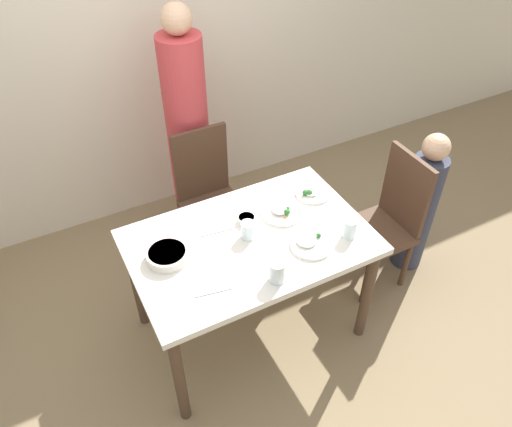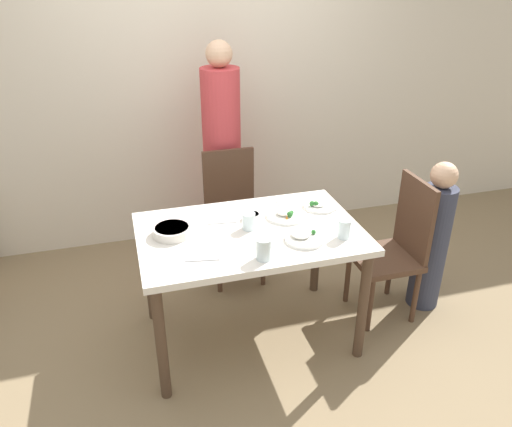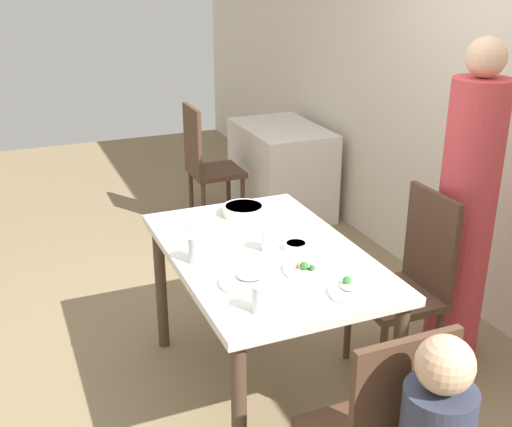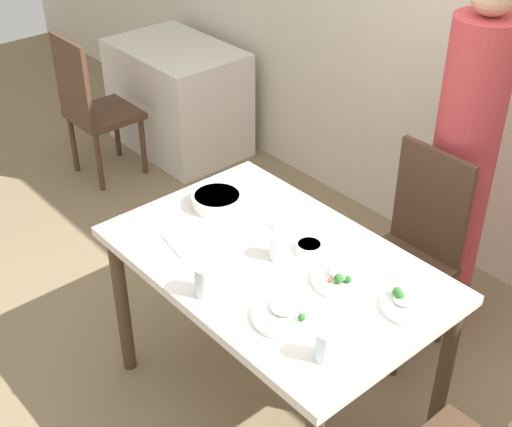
{
  "view_description": "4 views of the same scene",
  "coord_description": "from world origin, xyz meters",
  "px_view_note": "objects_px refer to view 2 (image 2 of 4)",
  "views": [
    {
      "loc": [
        -0.87,
        -1.72,
        2.65
      ],
      "look_at": [
        0.02,
        -0.04,
        0.98
      ],
      "focal_mm": 35.0,
      "sensor_mm": 36.0,
      "label": 1
    },
    {
      "loc": [
        -0.67,
        -2.45,
        2.17
      ],
      "look_at": [
        0.03,
        -0.02,
        0.89
      ],
      "focal_mm": 35.0,
      "sensor_mm": 36.0,
      "label": 2
    },
    {
      "loc": [
        2.44,
        -1.06,
        2.03
      ],
      "look_at": [
        -0.06,
        -0.02,
        0.94
      ],
      "focal_mm": 45.0,
      "sensor_mm": 36.0,
      "label": 3
    },
    {
      "loc": [
        1.58,
        -1.47,
        2.41
      ],
      "look_at": [
        -0.14,
        0.02,
        0.9
      ],
      "focal_mm": 50.0,
      "sensor_mm": 36.0,
      "label": 4
    }
  ],
  "objects_px": {
    "chair_adult_spot": "(233,213)",
    "plate_rice_adult": "(286,215)",
    "person_adult": "(222,162)",
    "person_child": "(432,241)",
    "chair_child_spot": "(396,246)",
    "glass_water_tall": "(248,221)",
    "bowl_curry": "(172,231)"
  },
  "relations": [
    {
      "from": "person_adult",
      "to": "person_child",
      "type": "xyz_separation_m",
      "value": [
        1.19,
        -1.07,
        -0.29
      ]
    },
    {
      "from": "chair_child_spot",
      "to": "glass_water_tall",
      "type": "relative_size",
      "value": 9.56
    },
    {
      "from": "chair_child_spot",
      "to": "glass_water_tall",
      "type": "height_order",
      "value": "chair_child_spot"
    },
    {
      "from": "chair_child_spot",
      "to": "glass_water_tall",
      "type": "distance_m",
      "value": 1.05
    },
    {
      "from": "person_child",
      "to": "plate_rice_adult",
      "type": "bearing_deg",
      "value": 173.98
    },
    {
      "from": "person_adult",
      "to": "plate_rice_adult",
      "type": "distance_m",
      "value": 0.98
    },
    {
      "from": "person_adult",
      "to": "plate_rice_adult",
      "type": "height_order",
      "value": "person_adult"
    },
    {
      "from": "plate_rice_adult",
      "to": "glass_water_tall",
      "type": "xyz_separation_m",
      "value": [
        -0.26,
        -0.08,
        0.04
      ]
    },
    {
      "from": "bowl_curry",
      "to": "glass_water_tall",
      "type": "xyz_separation_m",
      "value": [
        0.44,
        -0.05,
        0.02
      ]
    },
    {
      "from": "chair_adult_spot",
      "to": "glass_water_tall",
      "type": "relative_size",
      "value": 9.56
    },
    {
      "from": "chair_child_spot",
      "to": "glass_water_tall",
      "type": "xyz_separation_m",
      "value": [
        -1.0,
        0.02,
        0.32
      ]
    },
    {
      "from": "plate_rice_adult",
      "to": "person_child",
      "type": "bearing_deg",
      "value": -6.02
    },
    {
      "from": "chair_child_spot",
      "to": "plate_rice_adult",
      "type": "height_order",
      "value": "chair_child_spot"
    },
    {
      "from": "chair_adult_spot",
      "to": "plate_rice_adult",
      "type": "relative_size",
      "value": 3.94
    },
    {
      "from": "person_adult",
      "to": "bowl_curry",
      "type": "distance_m",
      "value": 1.13
    },
    {
      "from": "person_adult",
      "to": "glass_water_tall",
      "type": "height_order",
      "value": "person_adult"
    },
    {
      "from": "person_child",
      "to": "glass_water_tall",
      "type": "relative_size",
      "value": 10.54
    },
    {
      "from": "chair_child_spot",
      "to": "person_child",
      "type": "bearing_deg",
      "value": 90.0
    },
    {
      "from": "person_adult",
      "to": "bowl_curry",
      "type": "relative_size",
      "value": 7.75
    },
    {
      "from": "person_adult",
      "to": "plate_rice_adult",
      "type": "relative_size",
      "value": 6.94
    },
    {
      "from": "bowl_curry",
      "to": "person_adult",
      "type": "bearing_deg",
      "value": 62.64
    },
    {
      "from": "chair_child_spot",
      "to": "person_adult",
      "type": "relative_size",
      "value": 0.57
    },
    {
      "from": "person_child",
      "to": "bowl_curry",
      "type": "xyz_separation_m",
      "value": [
        -1.7,
        0.07,
        0.3
      ]
    },
    {
      "from": "person_child",
      "to": "person_adult",
      "type": "bearing_deg",
      "value": 137.83
    },
    {
      "from": "glass_water_tall",
      "to": "chair_child_spot",
      "type": "bearing_deg",
      "value": -1.43
    },
    {
      "from": "person_child",
      "to": "chair_adult_spot",
      "type": "bearing_deg",
      "value": 147.1
    },
    {
      "from": "chair_child_spot",
      "to": "person_adult",
      "type": "distance_m",
      "value": 1.44
    },
    {
      "from": "chair_adult_spot",
      "to": "glass_water_tall",
      "type": "height_order",
      "value": "chair_adult_spot"
    },
    {
      "from": "plate_rice_adult",
      "to": "glass_water_tall",
      "type": "relative_size",
      "value": 2.42
    },
    {
      "from": "chair_adult_spot",
      "to": "chair_child_spot",
      "type": "height_order",
      "value": "same"
    },
    {
      "from": "glass_water_tall",
      "to": "person_child",
      "type": "bearing_deg",
      "value": -1.12
    },
    {
      "from": "chair_child_spot",
      "to": "plate_rice_adult",
      "type": "distance_m",
      "value": 0.79
    }
  ]
}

